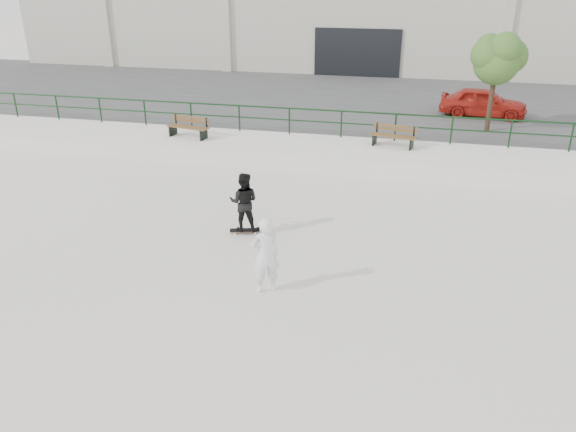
% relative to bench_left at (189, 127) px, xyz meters
% --- Properties ---
extents(ground, '(120.00, 120.00, 0.00)m').
position_rel_bench_left_xyz_m(ground, '(4.60, -9.53, -0.88)').
color(ground, beige).
rests_on(ground, ground).
extents(ledge, '(30.00, 3.00, 0.50)m').
position_rel_bench_left_xyz_m(ledge, '(4.60, -0.03, -0.63)').
color(ledge, silver).
rests_on(ledge, ground).
extents(parking_strip, '(60.00, 14.00, 0.50)m').
position_rel_bench_left_xyz_m(parking_strip, '(4.60, 8.47, -0.63)').
color(parking_strip, '#404040').
rests_on(parking_strip, ground).
extents(railing, '(28.00, 0.06, 1.03)m').
position_rel_bench_left_xyz_m(railing, '(4.60, 1.27, 0.36)').
color(railing, '#133517').
rests_on(railing, ledge).
extents(bench_left, '(1.73, 0.82, 0.77)m').
position_rel_bench_left_xyz_m(bench_left, '(0.00, 0.00, 0.00)').
color(bench_left, brown).
rests_on(bench_left, ledge).
extents(bench_right, '(1.69, 0.80, 0.75)m').
position_rel_bench_left_xyz_m(bench_right, '(7.59, 0.55, -0.01)').
color(bench_right, brown).
rests_on(bench_right, ledge).
extents(tree, '(2.12, 1.89, 3.78)m').
position_rel_bench_left_xyz_m(tree, '(11.07, 3.46, 2.45)').
color(tree, '#432F21').
rests_on(tree, parking_strip).
extents(red_car, '(3.71, 1.80, 1.22)m').
position_rel_bench_left_xyz_m(red_car, '(11.03, 5.89, 0.23)').
color(red_car, '#AD1F15').
rests_on(red_car, parking_strip).
extents(skateboard, '(0.80, 0.42, 0.09)m').
position_rel_bench_left_xyz_m(skateboard, '(4.22, -6.57, -0.81)').
color(skateboard, black).
rests_on(skateboard, ground).
extents(standing_skater, '(0.82, 0.68, 1.57)m').
position_rel_bench_left_xyz_m(standing_skater, '(4.22, -6.57, -0.00)').
color(standing_skater, black).
rests_on(standing_skater, skateboard).
extents(seated_skater, '(0.74, 0.67, 1.71)m').
position_rel_bench_left_xyz_m(seated_skater, '(5.51, -9.22, -0.03)').
color(seated_skater, white).
rests_on(seated_skater, ground).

